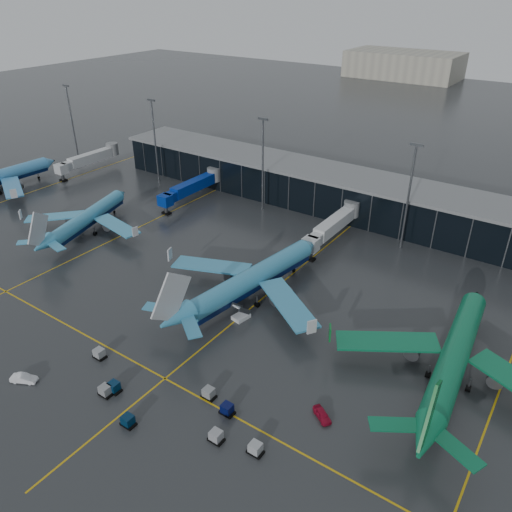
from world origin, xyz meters
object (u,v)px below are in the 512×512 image
Objects in this scene: baggage_carts at (166,403)px; airliner_aer_lingus at (458,342)px; service_van_white at (24,378)px; mobile_airstair at (241,315)px; airliner_arkefly at (87,209)px; service_van_red at (322,415)px; airliner_klm_near at (253,267)px.

airliner_aer_lingus is at bearing 43.37° from baggage_carts.
service_van_white is (-55.60, -40.30, -6.27)m from airliner_aer_lingus.
airliner_aer_lingus is 12.74× the size of mobile_airstair.
mobile_airstair reaches higher than baggage_carts.
service_van_red is at bearing -32.63° from airliner_arkefly.
airliner_klm_near is at bearing -18.41° from airliner_arkefly.
airliner_arkefly is 51.78m from airliner_klm_near.
airliner_klm_near is 11.90× the size of service_van_red.
airliner_klm_near is at bearing -48.97° from service_van_white.
service_van_red is at bearing -17.50° from mobile_airstair.
service_van_white is (-42.69, -20.47, 0.05)m from service_van_red.
airliner_aer_lingus reaches higher than mobile_airstair.
baggage_carts is 9.90× the size of mobile_airstair.
airliner_aer_lingus is 12.01× the size of service_van_red.
airliner_arkefly is 10.31× the size of service_van_red.
baggage_carts is (58.26, -33.06, -5.21)m from airliner_arkefly.
mobile_airstair is at bearing 99.40° from baggage_carts.
airliner_klm_near is at bearing 101.48° from baggage_carts.
baggage_carts is at bearing -141.05° from airliner_aer_lingus.
airliner_aer_lingus is (91.39, -1.77, 0.99)m from airliner_arkefly.
service_van_white is (-22.48, -9.01, -0.07)m from baggage_carts.
airliner_aer_lingus is (39.62, -0.71, 0.06)m from airliner_klm_near.
airliner_aer_lingus is at bearing 21.10° from mobile_airstair.
airliner_arkefly is 1.11× the size of baggage_carts.
baggage_carts is 8.38× the size of service_van_white.
baggage_carts is at bearing -70.83° from airliner_klm_near.
service_van_red is (-12.91, -19.83, -6.32)m from airliner_aer_lingus.
mobile_airstair is (-4.05, 24.47, 0.01)m from baggage_carts.
baggage_carts is 24.22m from service_van_white.
service_van_white is at bearing 149.44° from service_van_red.
baggage_carts is (6.50, -32.00, -6.13)m from airliner_klm_near.
baggage_carts is at bearing -95.84° from service_van_white.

